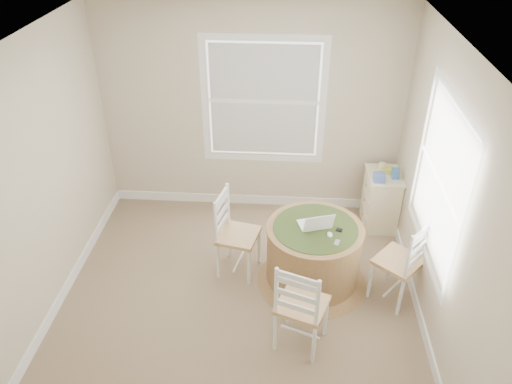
{
  "coord_description": "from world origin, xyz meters",
  "views": [
    {
      "loc": [
        0.44,
        -3.68,
        3.69
      ],
      "look_at": [
        0.15,
        0.45,
        1.04
      ],
      "focal_mm": 35.0,
      "sensor_mm": 36.0,
      "label": 1
    }
  ],
  "objects_px": {
    "chair_left": "(238,235)",
    "corner_chest": "(381,200)",
    "chair_near": "(302,304)",
    "round_table": "(313,252)",
    "chair_right": "(399,260)",
    "laptop": "(315,224)"
  },
  "relations": [
    {
      "from": "chair_near",
      "to": "corner_chest",
      "type": "bearing_deg",
      "value": -96.63
    },
    {
      "from": "chair_right",
      "to": "corner_chest",
      "type": "relative_size",
      "value": 1.34
    },
    {
      "from": "round_table",
      "to": "chair_right",
      "type": "xyz_separation_m",
      "value": [
        0.83,
        -0.18,
        0.09
      ]
    },
    {
      "from": "round_table",
      "to": "chair_near",
      "type": "xyz_separation_m",
      "value": [
        -0.13,
        -0.84,
        0.09
      ]
    },
    {
      "from": "chair_right",
      "to": "corner_chest",
      "type": "bearing_deg",
      "value": -140.15
    },
    {
      "from": "round_table",
      "to": "corner_chest",
      "type": "relative_size",
      "value": 1.64
    },
    {
      "from": "round_table",
      "to": "chair_left",
      "type": "xyz_separation_m",
      "value": [
        -0.79,
        0.12,
        0.09
      ]
    },
    {
      "from": "chair_left",
      "to": "corner_chest",
      "type": "relative_size",
      "value": 1.34
    },
    {
      "from": "chair_left",
      "to": "corner_chest",
      "type": "distance_m",
      "value": 1.9
    },
    {
      "from": "chair_left",
      "to": "chair_near",
      "type": "distance_m",
      "value": 1.17
    },
    {
      "from": "chair_near",
      "to": "laptop",
      "type": "bearing_deg",
      "value": -78.23
    },
    {
      "from": "chair_near",
      "to": "corner_chest",
      "type": "distance_m",
      "value": 2.16
    },
    {
      "from": "laptop",
      "to": "chair_right",
      "type": "bearing_deg",
      "value": 148.84
    },
    {
      "from": "chair_left",
      "to": "corner_chest",
      "type": "bearing_deg",
      "value": -46.7
    },
    {
      "from": "corner_chest",
      "to": "laptop",
      "type": "bearing_deg",
      "value": -129.8
    },
    {
      "from": "laptop",
      "to": "corner_chest",
      "type": "bearing_deg",
      "value": -146.01
    },
    {
      "from": "corner_chest",
      "to": "round_table",
      "type": "bearing_deg",
      "value": -129.13
    },
    {
      "from": "chair_near",
      "to": "corner_chest",
      "type": "xyz_separation_m",
      "value": [
        0.97,
        1.93,
        -0.12
      ]
    },
    {
      "from": "corner_chest",
      "to": "chair_right",
      "type": "bearing_deg",
      "value": -92.21
    },
    {
      "from": "round_table",
      "to": "chair_right",
      "type": "height_order",
      "value": "chair_right"
    },
    {
      "from": "chair_near",
      "to": "chair_left",
      "type": "bearing_deg",
      "value": -35.3
    },
    {
      "from": "chair_left",
      "to": "laptop",
      "type": "height_order",
      "value": "chair_left"
    }
  ]
}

